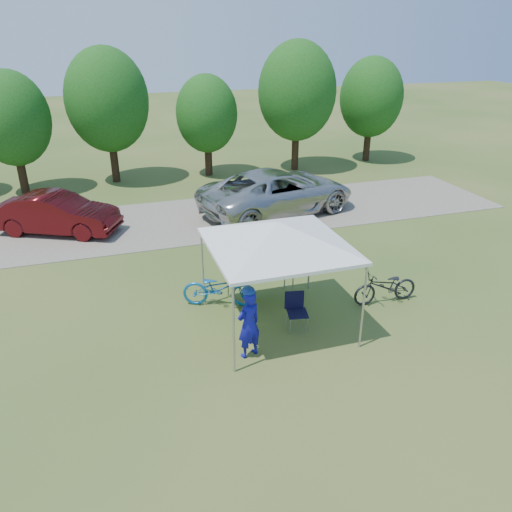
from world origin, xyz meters
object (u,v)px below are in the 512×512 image
Objects in this scene: folding_chair at (296,307)px; cooler at (253,270)px; cyclist at (249,324)px; bike_blue at (219,288)px; folding_table at (260,276)px; sedan at (57,214)px; bike_dark at (386,287)px; minivan at (278,192)px.

cooler is (-0.60, 1.63, 0.33)m from folding_chair.
cyclist is 2.40m from bike_blue.
folding_table is 1.87× the size of folding_chair.
sedan is (-4.25, 6.77, 0.22)m from bike_blue.
folding_chair is 10.17m from sedan.
folding_table is 3.35m from bike_dark.
sedan is at bearing 135.94° from folding_chair.
cyclist is (-0.84, -2.40, -0.07)m from cooler.
cooler is 0.07× the size of minivan.
bike_blue is at bearing -121.82° from sedan.
bike_blue is at bearing -108.90° from cyclist.
sedan reaches higher than bike_blue.
cyclist is at bearing -157.00° from bike_blue.
cooler is 0.28× the size of cyclist.
sedan is at bearing 53.11° from bike_blue.
cooler is at bearing -130.17° from cyclist.
folding_chair is 0.57× the size of cyclist.
folding_chair is at bearing -69.86° from cooler.
cyclist reaches higher than folding_table.
bike_blue is at bearing -104.40° from bike_dark.
bike_dark is 0.42× the size of sedan.
cooler is at bearing 121.50° from folding_chair.
bike_blue is at bearing 132.23° from minivan.
cyclist is at bearing 140.24° from minivan.
sedan is at bearing 70.98° from minivan.
cyclist is at bearing -113.80° from folding_table.
cyclist is at bearing -109.29° from cooler.
cyclist is (-1.06, -2.40, 0.14)m from folding_table.
folding_table is 0.40× the size of sedan.
cyclist is 0.26× the size of minivan.
minivan is (-0.31, 7.53, 0.42)m from bike_dark.
folding_chair is (0.38, -1.63, -0.12)m from folding_table.
cyclist is 10.12m from sedan.
bike_blue is at bearing -178.18° from cooler.
minivan is at bearing -10.89° from bike_blue.
bike_dark is at bearing 166.50° from minivan.
cyclist reaches higher than sedan.
folding_table is at bearing 114.43° from folding_chair.
folding_chair is 1.66m from cyclist.
sedan is (-4.33, 9.15, -0.08)m from cyclist.
minivan is (2.79, 6.29, 0.22)m from folding_table.
folding_chair is 2.05× the size of cooler.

